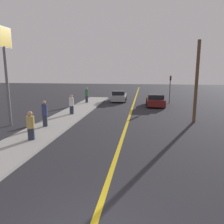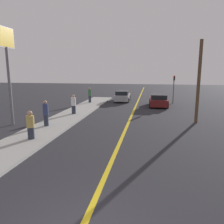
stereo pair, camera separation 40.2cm
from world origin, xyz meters
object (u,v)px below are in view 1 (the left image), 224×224
at_px(pedestrian_by_sign, 87,95).
at_px(roadside_sign, 5,54).
at_px(car_near_right_lane, 155,100).
at_px(pedestrian_near_curb, 31,126).
at_px(pedestrian_mid_group, 45,114).
at_px(traffic_light, 170,86).
at_px(car_ahead_center, 119,96).
at_px(pedestrian_far_standing, 71,104).
at_px(utility_pole, 197,82).

distance_m(pedestrian_by_sign, roadside_sign, 12.02).
relative_size(car_near_right_lane, pedestrian_near_curb, 2.57).
relative_size(pedestrian_mid_group, pedestrian_by_sign, 1.00).
distance_m(traffic_light, roadside_sign, 18.18).
distance_m(car_near_right_lane, car_ahead_center, 5.50).
distance_m(pedestrian_far_standing, pedestrian_by_sign, 6.99).
relative_size(car_ahead_center, roadside_sign, 0.59).
height_order(car_near_right_lane, pedestrian_far_standing, pedestrian_far_standing).
bearing_deg(roadside_sign, pedestrian_near_curb, -44.09).
bearing_deg(roadside_sign, utility_pole, 12.93).
xyz_separation_m(pedestrian_mid_group, pedestrian_far_standing, (0.39, 4.43, -0.05)).
relative_size(pedestrian_by_sign, utility_pole, 0.29).
xyz_separation_m(pedestrian_near_curb, traffic_light, (9.17, 16.10, 1.14)).
relative_size(pedestrian_far_standing, utility_pole, 0.28).
distance_m(roadside_sign, utility_pole, 13.80).
relative_size(car_near_right_lane, utility_pole, 0.67).
distance_m(car_near_right_lane, roadside_sign, 15.64).
distance_m(car_ahead_center, pedestrian_far_standing, 10.17).
relative_size(car_ahead_center, pedestrian_mid_group, 2.29).
bearing_deg(car_ahead_center, roadside_sign, -115.94).
xyz_separation_m(pedestrian_near_curb, roadside_sign, (-3.35, 3.25, 4.09)).
relative_size(pedestrian_far_standing, traffic_light, 0.52).
xyz_separation_m(pedestrian_mid_group, pedestrian_by_sign, (-0.11, 11.40, 0.00)).
bearing_deg(utility_pole, car_ahead_center, 123.34).
relative_size(pedestrian_far_standing, pedestrian_by_sign, 0.96).
height_order(pedestrian_mid_group, pedestrian_by_sign, pedestrian_by_sign).
relative_size(car_near_right_lane, pedestrian_by_sign, 2.31).
bearing_deg(traffic_light, pedestrian_far_standing, -136.55).
height_order(pedestrian_far_standing, roadside_sign, roadside_sign).
bearing_deg(pedestrian_far_standing, pedestrian_near_curb, -88.92).
bearing_deg(pedestrian_near_curb, pedestrian_mid_group, 100.40).
relative_size(pedestrian_near_curb, pedestrian_by_sign, 0.90).
distance_m(pedestrian_by_sign, traffic_light, 10.03).
xyz_separation_m(traffic_light, roadside_sign, (-12.52, -12.85, 2.95)).
bearing_deg(traffic_light, pedestrian_mid_group, -126.20).
distance_m(car_ahead_center, traffic_light, 6.45).
height_order(car_near_right_lane, roadside_sign, roadside_sign).
height_order(pedestrian_mid_group, roadside_sign, roadside_sign).
height_order(pedestrian_near_curb, pedestrian_mid_group, pedestrian_mid_group).
distance_m(car_ahead_center, roadside_sign, 15.72).
xyz_separation_m(pedestrian_mid_group, utility_pole, (10.48, 3.45, 2.01)).
bearing_deg(pedestrian_mid_group, pedestrian_near_curb, -79.60).
relative_size(pedestrian_near_curb, pedestrian_mid_group, 0.90).
bearing_deg(pedestrian_far_standing, car_ahead_center, 72.41).
bearing_deg(utility_pole, pedestrian_far_standing, 174.44).
distance_m(pedestrian_far_standing, roadside_sign, 6.55).
relative_size(traffic_light, utility_pole, 0.54).
xyz_separation_m(pedestrian_mid_group, traffic_light, (9.69, 13.24, 1.03)).
xyz_separation_m(car_ahead_center, pedestrian_by_sign, (-3.57, -2.71, 0.38)).
bearing_deg(car_near_right_lane, roadside_sign, -136.31).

